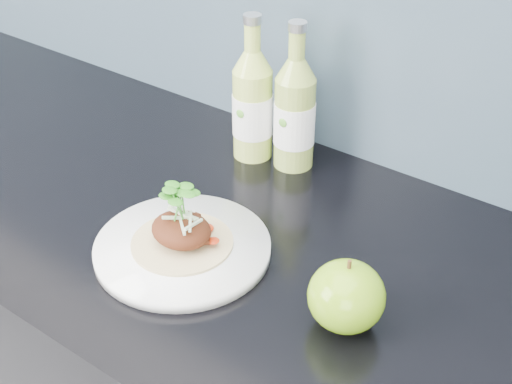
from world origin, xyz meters
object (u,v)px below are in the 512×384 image
Objects in this scene: cider_bottle_left at (253,105)px; green_apple at (346,296)px; cider_bottle_right at (295,114)px; dinner_plate at (183,248)px.

green_apple is at bearing -60.16° from cider_bottle_left.
cider_bottle_right is (0.07, 0.02, 0.00)m from cider_bottle_left.
green_apple is (0.25, 0.01, 0.04)m from dinner_plate.
dinner_plate is 0.25m from green_apple.
cider_bottle_left and cider_bottle_right have the same top height.
cider_bottle_left reaches higher than green_apple.
cider_bottle_right is (-0.26, 0.27, 0.05)m from green_apple.
green_apple is 0.42m from cider_bottle_left.
dinner_plate is 1.08× the size of cider_bottle_left.
green_apple is at bearing -48.13° from cider_bottle_right.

